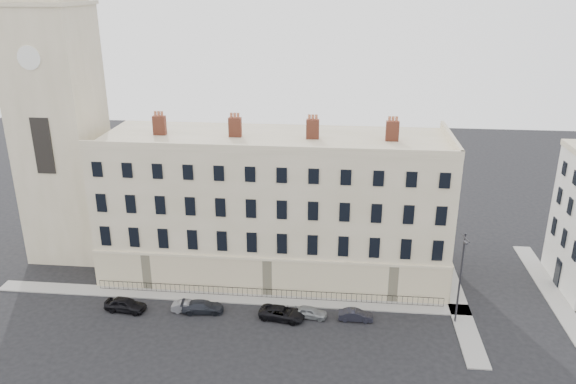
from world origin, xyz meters
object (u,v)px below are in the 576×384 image
car_a (125,305)px  car_b (189,307)px  car_e (310,312)px  streetlamp (461,275)px  car_f (356,315)px  car_c (203,307)px  car_d (282,313)px

car_a → car_b: car_a is taller
car_a → car_e: 17.92m
car_b → streetlamp: 25.76m
car_b → car_f: bearing=-90.5°
car_a → car_b: 6.18m
car_a → car_f: (22.22, 0.61, -0.15)m
car_b → streetlamp: (25.35, 0.59, 4.55)m
car_b → streetlamp: size_ratio=0.36×
car_f → streetlamp: size_ratio=0.35×
car_a → car_f: size_ratio=1.24×
car_c → streetlamp: 24.41m
car_a → streetlamp: streetlamp is taller
car_d → streetlamp: streetlamp is taller
car_b → car_a: bearing=93.5°
car_f → streetlamp: (9.29, 0.46, 4.56)m
car_f → car_d: bearing=93.7°
car_e → car_f: size_ratio=1.00×
car_c → car_d: size_ratio=0.93×
car_b → streetlamp: streetlamp is taller
car_b → car_c: 1.36m
car_c → car_e: (10.39, 0.14, -0.03)m
car_f → streetlamp: 10.35m
car_b → car_c: (1.36, 0.04, 0.05)m
car_e → car_a: bearing=99.8°
car_b → car_d: car_d is taller
car_a → car_b: (6.16, 0.48, -0.15)m
car_a → car_d: bearing=-83.1°
car_d → car_e: size_ratio=1.34×
car_d → streetlamp: size_ratio=0.47×
car_c → car_d: (7.76, -0.37, 0.02)m
car_d → streetlamp: 16.86m
car_a → streetlamp: (31.50, 1.07, 4.41)m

